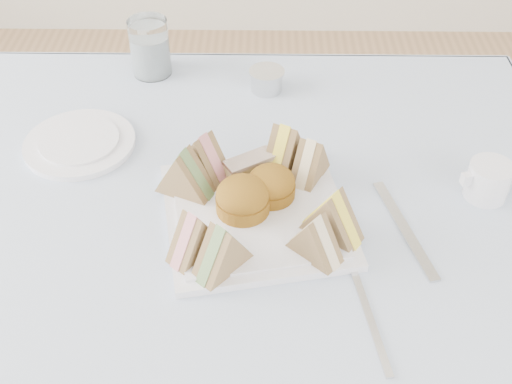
{
  "coord_description": "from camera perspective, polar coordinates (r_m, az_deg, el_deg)",
  "views": [
    {
      "loc": [
        0.03,
        -0.6,
        1.39
      ],
      "look_at": [
        0.02,
        0.05,
        0.8
      ],
      "focal_mm": 45.0,
      "sensor_mm": 36.0,
      "label": 1
    }
  ],
  "objects": [
    {
      "name": "pastry_slice",
      "position": [
        0.96,
        -0.57,
        2.19
      ],
      "size": [
        0.08,
        0.07,
        0.04
      ],
      "primitive_type": "cube",
      "rotation": [
        0.0,
        0.0,
        0.55
      ],
      "color": "tan",
      "rests_on": "serving_plate"
    },
    {
      "name": "side_plate",
      "position": [
        1.08,
        -15.41,
        4.19
      ],
      "size": [
        0.18,
        0.18,
        0.01
      ],
      "primitive_type": "cylinder",
      "rotation": [
        0.0,
        0.0,
        0.02
      ],
      "color": "white",
      "rests_on": "tablecloth"
    },
    {
      "name": "fork",
      "position": [
        0.82,
        10.05,
        -10.92
      ],
      "size": [
        0.04,
        0.17,
        0.0
      ],
      "primitive_type": "cube",
      "rotation": [
        0.0,
        0.0,
        0.16
      ],
      "color": "silver",
      "rests_on": "tablecloth"
    },
    {
      "name": "water_glass",
      "position": [
        1.22,
        -9.41,
        12.57
      ],
      "size": [
        0.08,
        0.08,
        0.11
      ],
      "primitive_type": "cylinder",
      "rotation": [
        0.0,
        0.0,
        -0.13
      ],
      "color": "white",
      "rests_on": "tablecloth"
    },
    {
      "name": "scone_right",
      "position": [
        0.92,
        1.36,
        0.66
      ],
      "size": [
        0.09,
        0.09,
        0.05
      ],
      "primitive_type": "cylinder",
      "rotation": [
        0.0,
        0.0,
        0.48
      ],
      "color": "#9B6E15",
      "rests_on": "serving_plate"
    },
    {
      "name": "sandwich_fl_b",
      "position": [
        0.82,
        -3.04,
        -4.94
      ],
      "size": [
        0.08,
        0.09,
        0.07
      ],
      "primitive_type": null,
      "rotation": [
        0.0,
        0.0,
        0.83
      ],
      "color": "#9F7959",
      "rests_on": "serving_plate"
    },
    {
      "name": "sandwich_fl_a",
      "position": [
        0.84,
        -5.51,
        -3.7
      ],
      "size": [
        0.08,
        0.08,
        0.07
      ],
      "primitive_type": null,
      "rotation": [
        0.0,
        0.0,
        0.85
      ],
      "color": "#9F7959",
      "rests_on": "serving_plate"
    },
    {
      "name": "sandwich_bl_b",
      "position": [
        0.95,
        -4.64,
        3.26
      ],
      "size": [
        0.09,
        0.08,
        0.08
      ],
      "primitive_type": null,
      "rotation": [
        0.0,
        0.0,
        2.48
      ],
      "color": "#9F7959",
      "rests_on": "serving_plate"
    },
    {
      "name": "knife",
      "position": [
        0.93,
        13.05,
        -3.18
      ],
      "size": [
        0.07,
        0.2,
        0.0
      ],
      "primitive_type": "cube",
      "rotation": [
        0.0,
        0.0,
        0.26
      ],
      "color": "silver",
      "rests_on": "tablecloth"
    },
    {
      "name": "creamer_jug",
      "position": [
        1.0,
        19.95,
        0.96
      ],
      "size": [
        0.08,
        0.08,
        0.06
      ],
      "primitive_type": "cylinder",
      "rotation": [
        0.0,
        0.0,
        0.26
      ],
      "color": "white",
      "rests_on": "tablecloth"
    },
    {
      "name": "tea_strainer",
      "position": [
        1.17,
        0.96,
        9.81
      ],
      "size": [
        0.07,
        0.07,
        0.04
      ],
      "primitive_type": "cylinder",
      "rotation": [
        0.0,
        0.0,
        0.02
      ],
      "color": "silver",
      "rests_on": "tablecloth"
    },
    {
      "name": "sandwich_fr_a",
      "position": [
        0.86,
        6.83,
        -1.95
      ],
      "size": [
        0.09,
        0.08,
        0.08
      ],
      "primitive_type": null,
      "rotation": [
        0.0,
        0.0,
        -0.61
      ],
      "color": "#9F7959",
      "rests_on": "serving_plate"
    },
    {
      "name": "sandwich_br_b",
      "position": [
        0.97,
        2.56,
        4.1
      ],
      "size": [
        0.08,
        0.09,
        0.08
      ],
      "primitive_type": null,
      "rotation": [
        0.0,
        0.0,
        -2.05
      ],
      "color": "#9F7959",
      "rests_on": "serving_plate"
    },
    {
      "name": "serving_plate",
      "position": [
        0.92,
        0.0,
        -2.03
      ],
      "size": [
        0.3,
        0.3,
        0.01
      ],
      "primitive_type": "cube",
      "rotation": [
        0.0,
        0.0,
        0.2
      ],
      "color": "white",
      "rests_on": "tablecloth"
    },
    {
      "name": "scone_left",
      "position": [
        0.9,
        -1.19,
        -0.51
      ],
      "size": [
        0.08,
        0.08,
        0.05
      ],
      "primitive_type": "cylinder",
      "rotation": [
        0.0,
        0.0,
        0.08
      ],
      "color": "#9B6E15",
      "rests_on": "serving_plate"
    },
    {
      "name": "sandwich_br_a",
      "position": [
        0.95,
        4.86,
        2.97
      ],
      "size": [
        0.07,
        0.09,
        0.07
      ],
      "primitive_type": null,
      "rotation": [
        0.0,
        0.0,
        -2.04
      ],
      "color": "#9F7959",
      "rests_on": "serving_plate"
    },
    {
      "name": "sandwich_fr_b",
      "position": [
        0.84,
        5.28,
        -3.93
      ],
      "size": [
        0.08,
        0.08,
        0.07
      ],
      "primitive_type": null,
      "rotation": [
        0.0,
        0.0,
        -0.73
      ],
      "color": "#9F7959",
      "rests_on": "serving_plate"
    },
    {
      "name": "sandwich_bl_a",
      "position": [
        0.93,
        -6.36,
        1.82
      ],
      "size": [
        0.1,
        0.07,
        0.08
      ],
      "primitive_type": null,
      "rotation": [
        0.0,
        0.0,
        2.72
      ],
      "color": "#9F7959",
      "rests_on": "serving_plate"
    },
    {
      "name": "tablecloth",
      "position": [
        0.89,
        -1.55,
        -4.85
      ],
      "size": [
        1.02,
        1.02,
        0.01
      ],
      "primitive_type": "cube",
      "color": "#B1CAF9",
      "rests_on": "table"
    }
  ]
}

